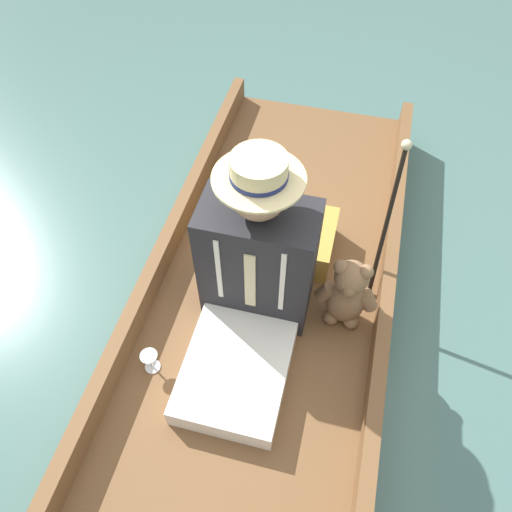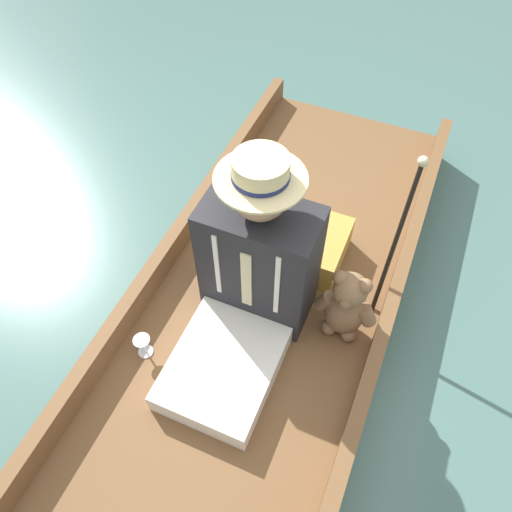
{
  "view_description": "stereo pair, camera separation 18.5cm",
  "coord_description": "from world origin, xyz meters",
  "px_view_note": "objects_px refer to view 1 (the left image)",
  "views": [
    {
      "loc": [
        -0.26,
        1.24,
        2.1
      ],
      "look_at": [
        0.03,
        0.08,
        0.54
      ],
      "focal_mm": 35.0,
      "sensor_mm": 36.0,
      "label": 1
    },
    {
      "loc": [
        -0.44,
        1.18,
        2.1
      ],
      "look_at": [
        0.03,
        0.08,
        0.54
      ],
      "focal_mm": 35.0,
      "sensor_mm": 36.0,
      "label": 2
    }
  ],
  "objects_px": {
    "teddy_bear": "(347,294)",
    "walking_cane": "(390,209)",
    "seated_person": "(253,277)",
    "wine_glass": "(150,359)"
  },
  "relations": [
    {
      "from": "teddy_bear",
      "to": "walking_cane",
      "type": "height_order",
      "value": "walking_cane"
    },
    {
      "from": "seated_person",
      "to": "teddy_bear",
      "type": "xyz_separation_m",
      "value": [
        -0.38,
        -0.09,
        -0.12
      ]
    },
    {
      "from": "teddy_bear",
      "to": "wine_glass",
      "type": "height_order",
      "value": "teddy_bear"
    },
    {
      "from": "seated_person",
      "to": "teddy_bear",
      "type": "height_order",
      "value": "seated_person"
    },
    {
      "from": "teddy_bear",
      "to": "walking_cane",
      "type": "distance_m",
      "value": 0.4
    },
    {
      "from": "walking_cane",
      "to": "teddy_bear",
      "type": "bearing_deg",
      "value": 71.2
    },
    {
      "from": "wine_glass",
      "to": "walking_cane",
      "type": "bearing_deg",
      "value": -138.35
    },
    {
      "from": "seated_person",
      "to": "teddy_bear",
      "type": "distance_m",
      "value": 0.41
    },
    {
      "from": "teddy_bear",
      "to": "wine_glass",
      "type": "distance_m",
      "value": 0.86
    },
    {
      "from": "walking_cane",
      "to": "seated_person",
      "type": "bearing_deg",
      "value": 39.64
    }
  ]
}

